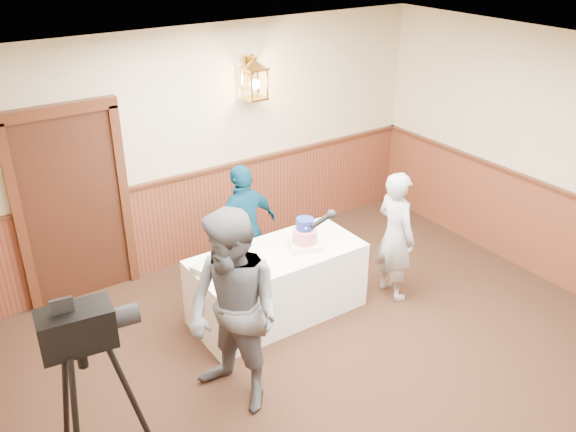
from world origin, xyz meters
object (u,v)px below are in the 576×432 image
Objects in this scene: display_table at (277,284)px; tiered_cake at (305,236)px; sheet_cake_yellow at (244,261)px; interviewer at (234,314)px; sheet_cake_green at (211,267)px; assistant_p at (244,229)px; baker at (395,236)px.

tiered_cake is at bearing -11.61° from display_table.
interviewer is at bearing -124.27° from sheet_cake_yellow.
sheet_cake_green is at bearing 147.58° from interviewer.
interviewer reaches higher than assistant_p.
sheet_cake_green is 1.00m from interviewer.
display_table is 1.38m from baker.
display_table is at bearing -5.06° from sheet_cake_green.
sheet_cake_yellow is at bearing -12.03° from sheet_cake_green.
sheet_cake_yellow is 0.33m from sheet_cake_green.
sheet_cake_yellow is at bearing 175.37° from tiered_cake.
baker is 0.99× the size of assistant_p.
assistant_p is (-1.28, 1.04, 0.01)m from baker.
interviewer is (-0.60, -0.88, 0.13)m from sheet_cake_yellow.
baker is at bearing -18.67° from tiered_cake.
display_table is 4.33× the size of tiered_cake.
display_table is at bearing 115.48° from interviewer.
display_table is 5.47× the size of sheet_cake_green.
sheet_cake_green is 0.92m from assistant_p.
sheet_cake_yellow is at bearing 129.48° from interviewer.
display_table is 0.57m from sheet_cake_yellow.
assistant_p is at bearing 131.04° from interviewer.
interviewer is (-1.30, -0.83, 0.04)m from tiered_cake.
display_table is at bearing 75.22° from baker.
tiered_cake reaches higher than sheet_cake_yellow.
display_table is 1.22× the size of baker.
sheet_cake_yellow is 1.13× the size of sheet_cake_green.
sheet_cake_yellow is 0.76m from assistant_p.
sheet_cake_green is at bearing 28.90° from assistant_p.
sheet_cake_yellow is (-0.39, -0.01, 0.41)m from display_table.
interviewer is at bearing 104.64° from baker.
display_table is 0.75m from assistant_p.
baker is (1.27, -0.39, 0.36)m from display_table.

